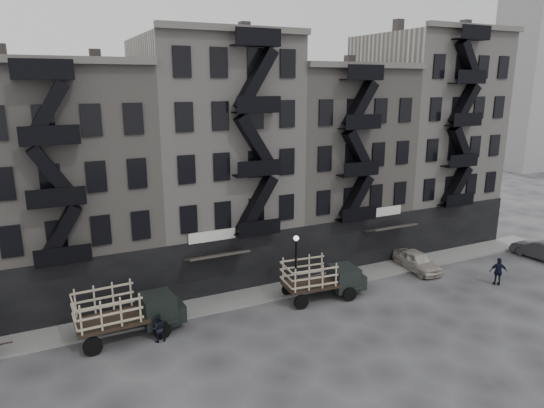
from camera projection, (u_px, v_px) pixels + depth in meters
name	position (u px, v px, depth m)	size (l,w,h in m)	color
ground	(272.00, 322.00, 29.23)	(140.00, 140.00, 0.00)	#38383A
sidewalk	(248.00, 297.00, 32.48)	(55.00, 2.50, 0.15)	slate
building_midwest	(70.00, 185.00, 31.72)	(10.00, 11.35, 16.20)	gray
building_center	(214.00, 159.00, 35.71)	(10.00, 11.35, 18.20)	#A39D96
building_mideast	(329.00, 163.00, 40.19)	(10.00, 11.35, 16.20)	gray
building_east	(423.00, 139.00, 44.05)	(10.00, 11.35, 19.20)	#A39D96
lamp_post	(296.00, 257.00, 32.08)	(0.36, 0.36, 4.28)	black
stake_truck_west	(127.00, 309.00, 27.16)	(6.04, 2.69, 2.98)	black
stake_truck_east	(322.00, 276.00, 32.08)	(5.74, 2.77, 2.79)	black
car_east	(417.00, 261.00, 37.06)	(1.77, 4.39, 1.50)	#B8B0A5
car_far	(541.00, 250.00, 39.41)	(1.60, 4.59, 1.51)	#2A2A2D
pedestrian_mid	(158.00, 328.00, 26.84)	(0.79, 0.61, 1.62)	black
policeman	(498.00, 272.00, 34.30)	(1.18, 0.49, 2.02)	black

